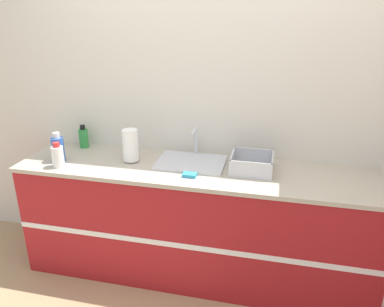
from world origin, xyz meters
The scene contains 10 objects.
ground_plane centered at (0.00, 0.00, 0.00)m, with size 12.00×12.00×0.00m, color tan.
wall_back centered at (0.00, 0.61, 1.30)m, with size 4.94×0.06×2.60m.
counter_cabinet centered at (0.00, 0.29, 0.44)m, with size 2.57×0.61×0.88m.
sink centered at (-0.05, 0.37, 0.90)m, with size 0.49×0.35×0.23m.
paper_towel_roll centered at (-0.49, 0.31, 1.01)m, with size 0.11×0.11×0.24m.
dish_rack centered at (0.39, 0.33, 0.93)m, with size 0.28×0.27×0.12m.
bottle_white_spray centered at (-0.95, 0.10, 0.96)m, with size 0.08×0.08×0.18m.
bottle_green centered at (-0.97, 0.50, 0.97)m, with size 0.07×0.07×0.19m.
bottle_blue centered at (-1.01, 0.20, 0.98)m, with size 0.09×0.09×0.22m.
sponge centered at (-0.01, 0.14, 0.90)m, with size 0.09×0.06×0.02m.
Camera 1 is at (0.52, -2.07, 1.95)m, focal length 35.00 mm.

